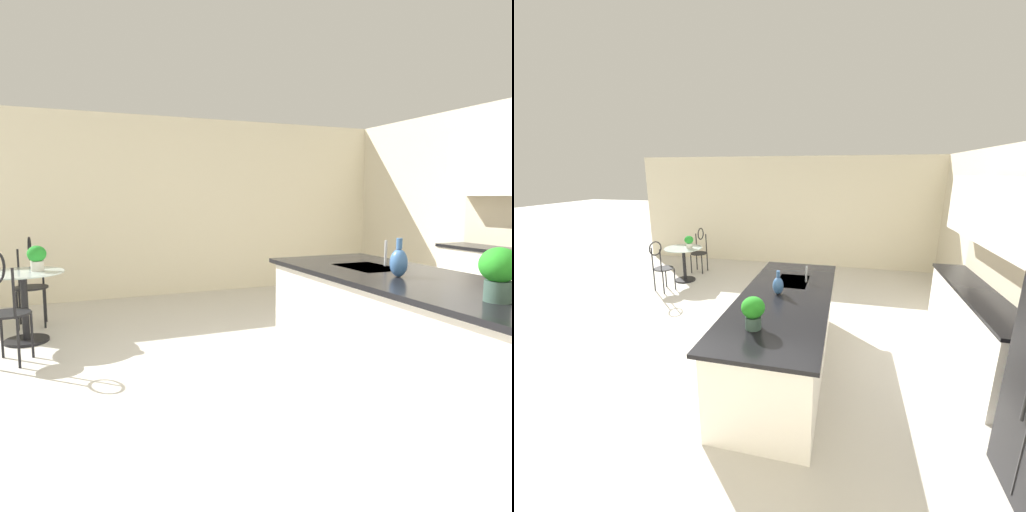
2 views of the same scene
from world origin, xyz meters
The scene contains 12 objects.
ground_plane centered at (0.00, 0.00, 0.00)m, with size 40.00×40.00×0.00m, color beige.
wall_left_window centered at (-4.26, 0.00, 1.35)m, with size 0.12×7.80×2.70m, color beige.
kitchen_island centered at (0.30, 0.85, 0.46)m, with size 2.80×1.06×0.92m.
back_counter_run centered at (-0.40, 3.21, 0.49)m, with size 2.44×0.64×1.52m.
upper_cabinet_run centered at (-0.40, 3.18, 1.90)m, with size 2.40×0.36×0.76m.
bistro_table centered at (-2.35, -1.90, 0.45)m, with size 0.80×0.80×0.74m.
chair_near_window centered at (-1.64, -2.02, 0.57)m, with size 0.52×0.49×1.04m.
chair_by_island centered at (-3.05, -1.86, 0.57)m, with size 0.49×0.39×1.04m.
sink_faucet centered at (-0.25, 1.03, 1.03)m, with size 0.02×0.02×0.22m, color #B2B5BA.
potted_plant_on_table centered at (-2.36, -1.76, 0.89)m, with size 0.19×0.19×0.27m.
potted_plant_counter_far centered at (1.15, 0.72, 1.10)m, with size 0.22×0.22×0.31m.
vase_on_counter centered at (0.25, 0.76, 1.03)m, with size 0.13×0.13×0.29m.
Camera 2 is at (3.75, 1.50, 2.34)m, focal length 22.47 mm.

